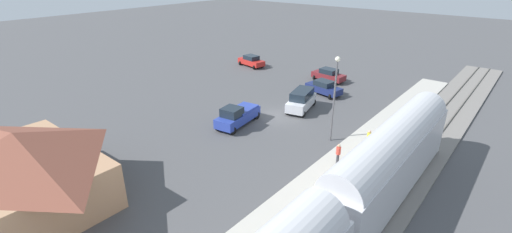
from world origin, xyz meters
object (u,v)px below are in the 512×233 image
object	(u,v)px
sedan_maroon	(329,75)
sedan_navy	(324,87)
station_building	(22,167)
light_pole_near_platform	(335,89)
sedan_red	(251,61)
suv_silver	(301,100)
pedestrian_waiting_far	(338,153)
pedestrian_on_platform	(369,138)
pickup_blue	(237,115)

from	to	relation	value
sedan_maroon	sedan_navy	distance (m)	5.59
station_building	light_pole_near_platform	world-z (taller)	light_pole_near_platform
sedan_maroon	station_building	bearing A→B (deg)	86.22
sedan_red	light_pole_near_platform	size ratio (longest dim) A/B	0.61
sedan_red	suv_silver	size ratio (longest dim) A/B	0.91
sedan_navy	sedan_red	distance (m)	15.79
sedan_red	sedan_maroon	bearing A→B (deg)	-176.43
sedan_maroon	suv_silver	xyz separation A→B (m)	(-2.72, 11.14, 0.27)
pedestrian_waiting_far	light_pole_near_platform	xyz separation A→B (m)	(2.62, -3.80, 3.59)
pedestrian_on_platform	light_pole_near_platform	world-z (taller)	light_pole_near_platform
station_building	light_pole_near_platform	distance (m)	23.75
pickup_blue	sedan_navy	distance (m)	13.59
suv_silver	pickup_blue	bearing A→B (deg)	70.00
pedestrian_on_platform	pickup_blue	bearing A→B (deg)	13.40
sedan_red	light_pole_near_platform	world-z (taller)	light_pole_near_platform
sedan_maroon	suv_silver	bearing A→B (deg)	103.70
suv_silver	sedan_maroon	bearing A→B (deg)	-76.30
pedestrian_on_platform	pedestrian_waiting_far	distance (m)	3.97
sedan_maroon	sedan_navy	xyz separation A→B (m)	(-2.15, 5.16, 0.00)
pedestrian_waiting_far	sedan_maroon	distance (m)	22.63
sedan_red	pickup_blue	bearing A→B (deg)	126.29
pickup_blue	light_pole_near_platform	xyz separation A→B (m)	(-8.77, -2.84, 3.84)
sedan_red	light_pole_near_platform	xyz separation A→B (m)	(-21.82, 14.93, 3.99)
sedan_red	pedestrian_on_platform	bearing A→B (deg)	149.56
pedestrian_waiting_far	light_pole_near_platform	distance (m)	5.85
station_building	pedestrian_on_platform	distance (m)	25.57
pedestrian_waiting_far	pickup_blue	size ratio (longest dim) A/B	0.30
station_building	suv_silver	bearing A→B (deg)	-101.42
sedan_red	sedan_navy	bearing A→B (deg)	164.02
station_building	sedan_navy	size ratio (longest dim) A/B	2.48
station_building	pedestrian_on_platform	xyz separation A→B (m)	(-14.66, -20.90, -1.41)
sedan_navy	suv_silver	world-z (taller)	suv_silver
pickup_blue	light_pole_near_platform	world-z (taller)	light_pole_near_platform
sedan_maroon	pickup_blue	bearing A→B (deg)	90.04
pedestrian_on_platform	sedan_red	distance (m)	29.32
pedestrian_on_platform	sedan_maroon	size ratio (longest dim) A/B	0.37
pedestrian_on_platform	pedestrian_waiting_far	xyz separation A→B (m)	(0.84, 3.88, 0.00)
station_building	sedan_maroon	size ratio (longest dim) A/B	2.54
station_building	suv_silver	distance (m)	25.98
sedan_maroon	light_pole_near_platform	bearing A→B (deg)	119.16
pedestrian_on_platform	light_pole_near_platform	bearing A→B (deg)	1.27
station_building	pickup_blue	distance (m)	18.23
sedan_red	suv_silver	world-z (taller)	suv_silver
station_building	suv_silver	size ratio (longest dim) A/B	2.26
station_building	pedestrian_waiting_far	size ratio (longest dim) A/B	6.90
pedestrian_waiting_far	suv_silver	size ratio (longest dim) A/B	0.33
sedan_navy	suv_silver	size ratio (longest dim) A/B	0.91
pedestrian_waiting_far	sedan_navy	distance (m)	17.11
pedestrian_waiting_far	pickup_blue	distance (m)	11.43
station_building	sedan_navy	xyz separation A→B (m)	(-4.56, -31.41, -1.81)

